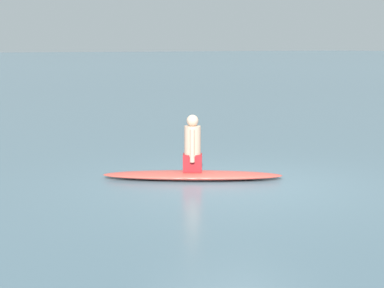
# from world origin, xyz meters

# --- Properties ---
(ground_plane) EXTENTS (400.00, 400.00, 0.00)m
(ground_plane) POSITION_xyz_m (0.00, 0.00, 0.00)
(ground_plane) COLOR slate
(surfboard) EXTENTS (2.88, 2.24, 0.13)m
(surfboard) POSITION_xyz_m (0.30, -0.83, 0.07)
(surfboard) COLOR #D84C3F
(surfboard) RESTS_ON ground
(person_paddler) EXTENTS (0.41, 0.39, 0.97)m
(person_paddler) POSITION_xyz_m (0.30, -0.83, 0.57)
(person_paddler) COLOR #A51E23
(person_paddler) RESTS_ON surfboard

